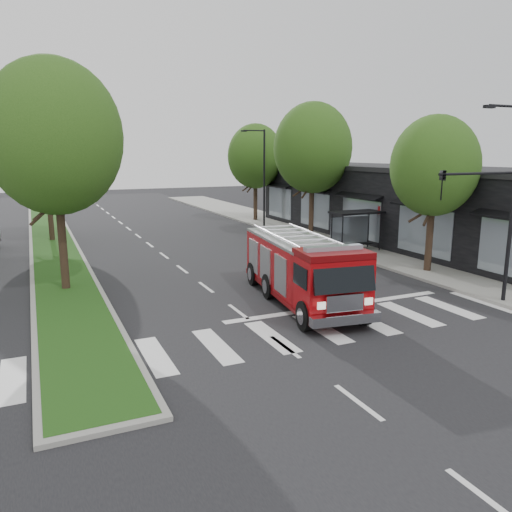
{
  "coord_description": "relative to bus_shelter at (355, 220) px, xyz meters",
  "views": [
    {
      "loc": [
        -7.09,
        -17.49,
        6.18
      ],
      "look_at": [
        1.54,
        1.72,
        1.8
      ],
      "focal_mm": 35.0,
      "sensor_mm": 36.0,
      "label": 1
    }
  ],
  "objects": [
    {
      "name": "ground",
      "position": [
        -11.2,
        -8.15,
        -2.04
      ],
      "size": [
        140.0,
        140.0,
        0.0
      ],
      "primitive_type": "plane",
      "color": "black",
      "rests_on": "ground"
    },
    {
      "name": "sidewalk_right",
      "position": [
        1.3,
        1.85,
        -1.96
      ],
      "size": [
        5.0,
        80.0,
        0.15
      ],
      "primitive_type": "cube",
      "color": "gray",
      "rests_on": "ground"
    },
    {
      "name": "median",
      "position": [
        -17.2,
        9.85,
        -1.96
      ],
      "size": [
        3.0,
        50.0,
        0.15
      ],
      "color": "gray",
      "rests_on": "ground"
    },
    {
      "name": "storefront_row",
      "position": [
        5.8,
        1.85,
        0.46
      ],
      "size": [
        8.0,
        30.0,
        5.0
      ],
      "primitive_type": "cube",
      "color": "black",
      "rests_on": "ground"
    },
    {
      "name": "bus_shelter",
      "position": [
        0.0,
        0.0,
        0.0
      ],
      "size": [
        3.2,
        1.6,
        2.61
      ],
      "color": "black",
      "rests_on": "ground"
    },
    {
      "name": "tree_right_near",
      "position": [
        0.3,
        -6.15,
        3.47
      ],
      "size": [
        4.4,
        4.4,
        8.05
      ],
      "color": "black",
      "rests_on": "ground"
    },
    {
      "name": "tree_right_mid",
      "position": [
        0.3,
        5.85,
        4.45
      ],
      "size": [
        5.6,
        5.6,
        9.72
      ],
      "color": "black",
      "rests_on": "ground"
    },
    {
      "name": "tree_right_far",
      "position": [
        0.3,
        15.85,
        3.8
      ],
      "size": [
        5.0,
        5.0,
        8.73
      ],
      "color": "black",
      "rests_on": "ground"
    },
    {
      "name": "tree_median_near",
      "position": [
        -17.2,
        -2.15,
        4.77
      ],
      "size": [
        5.8,
        5.8,
        10.16
      ],
      "color": "black",
      "rests_on": "ground"
    },
    {
      "name": "tree_median_far",
      "position": [
        -17.2,
        11.85,
        4.45
      ],
      "size": [
        5.6,
        5.6,
        9.72
      ],
      "color": "black",
      "rests_on": "ground"
    },
    {
      "name": "streetlight_right_near",
      "position": [
        -1.59,
        -11.65,
        2.63
      ],
      "size": [
        4.08,
        0.22,
        8.0
      ],
      "color": "black",
      "rests_on": "ground"
    },
    {
      "name": "streetlight_right_far",
      "position": [
        -0.85,
        11.85,
        2.44
      ],
      "size": [
        2.11,
        0.2,
        8.0
      ],
      "color": "black",
      "rests_on": "ground"
    },
    {
      "name": "fire_engine",
      "position": [
        -8.28,
        -7.98,
        -0.63
      ],
      "size": [
        3.64,
        8.76,
        2.95
      ],
      "rotation": [
        0.0,
        0.0,
        -0.13
      ],
      "color": "#600507",
      "rests_on": "ground"
    }
  ]
}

